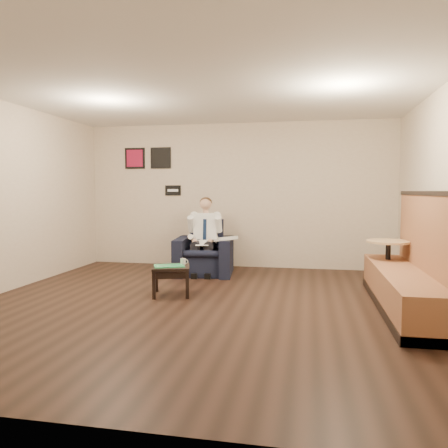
% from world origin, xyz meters
% --- Properties ---
extents(ground, '(6.00, 6.00, 0.00)m').
position_xyz_m(ground, '(0.00, 0.00, 0.00)').
color(ground, black).
rests_on(ground, ground).
extents(wall_back, '(6.00, 0.02, 2.80)m').
position_xyz_m(wall_back, '(0.00, 3.00, 1.40)').
color(wall_back, beige).
rests_on(wall_back, ground).
extents(wall_front, '(6.00, 0.02, 2.80)m').
position_xyz_m(wall_front, '(0.00, -3.00, 1.40)').
color(wall_front, beige).
rests_on(wall_front, ground).
extents(ceiling, '(6.00, 6.00, 0.02)m').
position_xyz_m(ceiling, '(0.00, 0.00, 2.80)').
color(ceiling, white).
rests_on(ceiling, wall_back).
extents(seating_sign, '(0.32, 0.02, 0.20)m').
position_xyz_m(seating_sign, '(-1.30, 2.98, 1.50)').
color(seating_sign, black).
rests_on(seating_sign, wall_back).
extents(art_print_left, '(0.42, 0.03, 0.42)m').
position_xyz_m(art_print_left, '(-2.10, 2.98, 2.15)').
color(art_print_left, '#A4143A').
rests_on(art_print_left, wall_back).
extents(art_print_right, '(0.42, 0.03, 0.42)m').
position_xyz_m(art_print_right, '(-1.55, 2.98, 2.15)').
color(art_print_right, black).
rests_on(art_print_right, wall_back).
extents(armchair, '(1.09, 1.09, 0.96)m').
position_xyz_m(armchair, '(-0.44, 2.09, 0.48)').
color(armchair, black).
rests_on(armchair, ground).
extents(seated_man, '(0.72, 1.00, 1.32)m').
position_xyz_m(seated_man, '(-0.43, 1.96, 0.66)').
color(seated_man, white).
rests_on(seated_man, armchair).
extents(lap_papers, '(0.27, 0.35, 0.01)m').
position_xyz_m(lap_papers, '(-0.42, 1.86, 0.59)').
color(lap_papers, white).
rests_on(lap_papers, seated_man).
extents(newspaper, '(0.50, 0.58, 0.01)m').
position_xyz_m(newspaper, '(-0.03, 2.03, 0.65)').
color(newspaper, silver).
rests_on(newspaper, armchair).
extents(side_table, '(0.63, 0.63, 0.42)m').
position_xyz_m(side_table, '(-0.53, 0.46, 0.21)').
color(side_table, black).
rests_on(side_table, ground).
extents(green_folder, '(0.51, 0.44, 0.01)m').
position_xyz_m(green_folder, '(-0.56, 0.43, 0.43)').
color(green_folder, '#21A95C').
rests_on(green_folder, side_table).
extents(coffee_mug, '(0.09, 0.09, 0.09)m').
position_xyz_m(coffee_mug, '(-0.40, 0.61, 0.47)').
color(coffee_mug, white).
rests_on(coffee_mug, side_table).
extents(smartphone, '(0.14, 0.08, 0.01)m').
position_xyz_m(smartphone, '(-0.53, 0.61, 0.42)').
color(smartphone, black).
rests_on(smartphone, side_table).
extents(banquette, '(0.68, 2.85, 1.46)m').
position_xyz_m(banquette, '(2.59, 0.28, 0.73)').
color(banquette, '#975C3A').
rests_on(banquette, ground).
extents(cafe_table, '(0.72, 0.72, 0.77)m').
position_xyz_m(cafe_table, '(2.53, 1.18, 0.39)').
color(cafe_table, tan).
rests_on(cafe_table, ground).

